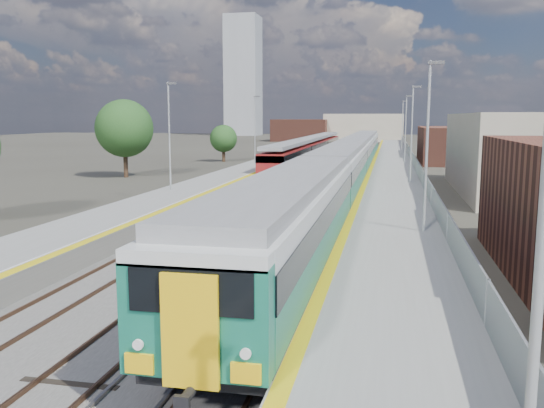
% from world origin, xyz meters
% --- Properties ---
extents(ground, '(320.00, 320.00, 0.00)m').
position_xyz_m(ground, '(0.00, 50.00, 0.00)').
color(ground, '#47443A').
rests_on(ground, ground).
extents(ballast_bed, '(10.50, 155.00, 0.06)m').
position_xyz_m(ballast_bed, '(-2.25, 52.50, 0.03)').
color(ballast_bed, '#565451').
rests_on(ballast_bed, ground).
extents(tracks, '(8.96, 160.00, 0.17)m').
position_xyz_m(tracks, '(-1.65, 54.18, 0.11)').
color(tracks, '#4C3323').
rests_on(tracks, ground).
extents(platform_right, '(4.70, 155.00, 8.52)m').
position_xyz_m(platform_right, '(5.28, 52.49, 0.54)').
color(platform_right, slate).
rests_on(platform_right, ground).
extents(platform_left, '(4.30, 155.00, 8.52)m').
position_xyz_m(platform_left, '(-9.05, 52.49, 0.52)').
color(platform_left, slate).
rests_on(platform_left, ground).
extents(buildings, '(72.00, 185.50, 40.00)m').
position_xyz_m(buildings, '(-18.12, 138.60, 10.70)').
color(buildings, brown).
rests_on(buildings, ground).
extents(green_train, '(3.03, 84.25, 3.33)m').
position_xyz_m(green_train, '(1.50, 47.56, 2.35)').
color(green_train, black).
rests_on(green_train, ground).
extents(red_train, '(2.65, 53.81, 3.34)m').
position_xyz_m(red_train, '(-5.50, 72.77, 1.98)').
color(red_train, black).
rests_on(red_train, ground).
extents(tree_b, '(5.83, 5.83, 7.91)m').
position_xyz_m(tree_b, '(-21.47, 50.22, 4.98)').
color(tree_b, '#382619').
rests_on(tree_b, ground).
extents(tree_c, '(3.76, 3.76, 5.09)m').
position_xyz_m(tree_c, '(-17.66, 72.66, 3.20)').
color(tree_c, '#382619').
rests_on(tree_c, ground).
extents(tree_d, '(4.81, 4.81, 6.52)m').
position_xyz_m(tree_d, '(22.78, 70.37, 4.10)').
color(tree_d, '#382619').
rests_on(tree_d, ground).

